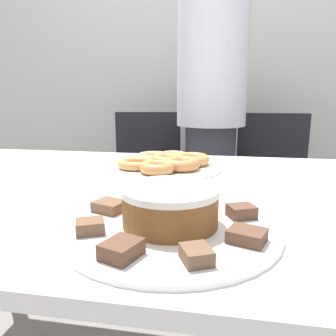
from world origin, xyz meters
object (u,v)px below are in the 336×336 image
plate_cake (170,227)px  frosted_cake (170,206)px  office_chair_right (273,199)px  plate_donuts (167,167)px  person_standing (211,117)px  office_chair_left (147,192)px

plate_cake → frosted_cake: (0.00, 0.00, 0.04)m
office_chair_right → plate_cake: office_chair_right is taller
office_chair_right → plate_donuts: (-0.46, -0.75, 0.32)m
person_standing → office_chair_left: bearing=178.7°
plate_donuts → person_standing: bearing=81.6°
person_standing → plate_donuts: 0.76m
person_standing → frosted_cake: (-0.01, -1.24, -0.08)m
office_chair_left → plate_cake: (0.35, -1.25, 0.32)m
person_standing → plate_cake: bearing=-90.5°
office_chair_left → plate_cake: bearing=-82.5°
person_standing → plate_cake: size_ratio=4.06×
plate_donuts → frosted_cake: 0.51m
person_standing → office_chair_right: person_standing is taller
office_chair_right → plate_cake: (-0.37, -1.25, 0.32)m
office_chair_right → plate_cake: 1.34m
person_standing → frosted_cake: bearing=-90.5°
plate_cake → plate_donuts: same height
office_chair_right → office_chair_left: bearing=177.8°
person_standing → office_chair_right: 0.57m
office_chair_left → office_chair_right: 0.72m
plate_cake → plate_donuts: (-0.10, 0.50, 0.00)m
person_standing → plate_donuts: size_ratio=4.46×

